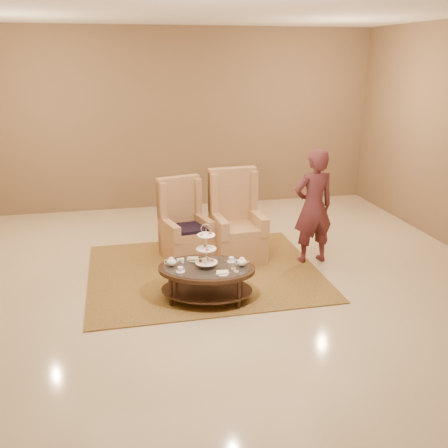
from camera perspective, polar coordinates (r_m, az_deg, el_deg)
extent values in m
plane|color=beige|center=(6.73, -0.86, -7.27)|extent=(8.00, 8.00, 0.00)
cube|color=white|center=(6.73, -0.86, -7.27)|extent=(8.00, 8.00, 0.02)
cube|color=olive|center=(10.08, -5.45, 11.74)|extent=(8.00, 0.04, 3.50)
cube|color=olive|center=(7.19, -2.29, -5.46)|extent=(3.25, 2.71, 0.02)
cylinder|color=black|center=(6.20, -6.10, -7.71)|extent=(0.06, 0.06, 0.40)
cylinder|color=black|center=(6.11, 1.72, -8.02)|extent=(0.06, 0.06, 0.40)
cylinder|color=black|center=(6.59, -5.41, -6.04)|extent=(0.06, 0.06, 0.40)
cylinder|color=black|center=(6.50, 1.91, -6.30)|extent=(0.06, 0.06, 0.40)
cylinder|color=white|center=(6.13, -2.04, -2.75)|extent=(0.01, 0.01, 0.50)
torus|color=white|center=(6.05, -2.07, -0.56)|extent=(0.12, 0.04, 0.13)
cylinder|color=white|center=(6.21, -2.02, -4.38)|extent=(0.35, 0.35, 0.01)
cylinder|color=white|center=(6.14, -2.04, -2.84)|extent=(0.31, 0.31, 0.01)
cylinder|color=white|center=(6.08, -2.06, -1.27)|extent=(0.27, 0.27, 0.01)
cylinder|color=#BB5F60|center=(6.19, -1.32, -4.23)|extent=(0.05, 0.05, 0.03)
cylinder|color=#DBC26D|center=(6.27, -1.94, -3.93)|extent=(0.05, 0.05, 0.03)
cylinder|color=brown|center=(6.21, -2.73, -4.18)|extent=(0.05, 0.05, 0.03)
cylinder|color=beige|center=(6.13, -2.10, -4.48)|extent=(0.05, 0.05, 0.03)
ellipsoid|color=#DBC26D|center=(6.14, -1.41, -2.62)|extent=(0.05, 0.05, 0.03)
ellipsoid|color=brown|center=(6.19, -2.16, -2.44)|extent=(0.05, 0.05, 0.03)
ellipsoid|color=beige|center=(6.12, -2.67, -2.72)|extent=(0.05, 0.05, 0.03)
ellipsoid|color=#BB5F60|center=(6.07, -1.92, -2.90)|extent=(0.05, 0.05, 0.03)
cube|color=brown|center=(6.10, -1.56, -1.05)|extent=(0.05, 0.04, 0.02)
cube|color=beige|center=(6.12, -2.32, -0.98)|extent=(0.05, 0.04, 0.02)
cube|color=#BB5F60|center=(6.04, -2.57, -1.24)|extent=(0.05, 0.04, 0.02)
cube|color=#DBC26D|center=(6.02, -1.79, -1.31)|extent=(0.05, 0.04, 0.02)
ellipsoid|color=white|center=(6.25, -6.05, -4.35)|extent=(0.15, 0.15, 0.10)
cylinder|color=white|center=(6.23, -6.06, -3.93)|extent=(0.07, 0.07, 0.01)
sphere|color=white|center=(6.23, -6.07, -3.82)|extent=(0.02, 0.02, 0.02)
cone|color=white|center=(6.24, -5.37, -4.33)|extent=(0.08, 0.04, 0.05)
torus|color=white|center=(6.26, -6.59, -4.33)|extent=(0.07, 0.03, 0.07)
ellipsoid|color=white|center=(6.22, 2.06, -4.37)|extent=(0.15, 0.15, 0.10)
cylinder|color=white|center=(6.20, 2.06, -3.94)|extent=(0.07, 0.07, 0.01)
sphere|color=white|center=(6.20, 2.06, -3.83)|extent=(0.02, 0.02, 0.02)
cone|color=white|center=(6.22, 2.75, -4.35)|extent=(0.08, 0.04, 0.05)
torus|color=white|center=(6.22, 1.51, -4.35)|extent=(0.07, 0.03, 0.07)
cylinder|color=white|center=(6.10, -5.00, -5.42)|extent=(0.14, 0.14, 0.01)
cylinder|color=white|center=(6.09, -5.01, -5.15)|extent=(0.08, 0.08, 0.05)
torus|color=white|center=(6.09, -4.66, -5.17)|extent=(0.04, 0.02, 0.04)
cylinder|color=white|center=(6.37, 0.85, -4.30)|extent=(0.14, 0.14, 0.01)
cylinder|color=white|center=(6.36, 0.85, -4.04)|extent=(0.08, 0.08, 0.05)
torus|color=white|center=(6.35, 1.19, -4.05)|extent=(0.04, 0.02, 0.04)
cylinder|color=white|center=(6.43, -3.59, -4.09)|extent=(0.20, 0.20, 0.01)
cube|color=beige|center=(6.43, -3.59, -3.98)|extent=(0.15, 0.11, 0.02)
cylinder|color=white|center=(6.03, -0.15, -5.67)|extent=(0.20, 0.20, 0.01)
cube|color=beige|center=(6.02, -0.15, -5.55)|extent=(0.15, 0.11, 0.02)
cylinder|color=white|center=(6.35, -4.78, -4.18)|extent=(0.05, 0.05, 0.06)
cylinder|color=white|center=(6.07, 1.41, -5.45)|extent=(0.07, 0.07, 0.01)
cylinder|color=#BB5F60|center=(6.07, 1.41, -5.37)|extent=(0.05, 0.05, 0.01)
cylinder|color=white|center=(6.15, 1.08, -5.10)|extent=(0.07, 0.07, 0.01)
cylinder|color=brown|center=(6.15, 1.08, -5.02)|extent=(0.05, 0.05, 0.01)
cylinder|color=white|center=(6.44, -5.19, -4.07)|extent=(0.07, 0.07, 0.01)
cylinder|color=beige|center=(6.44, -5.20, -3.99)|extent=(0.05, 0.05, 0.01)
cube|color=tan|center=(7.60, -4.30, -2.58)|extent=(0.81, 0.81, 0.40)
cube|color=tan|center=(7.47, -4.20, -0.94)|extent=(0.69, 0.69, 0.09)
cube|color=tan|center=(7.70, -5.17, 0.97)|extent=(0.67, 0.30, 1.23)
cube|color=tan|center=(7.49, -7.13, 2.66)|extent=(0.14, 0.23, 0.57)
cube|color=tan|center=(7.69, -3.16, 3.20)|extent=(0.14, 0.23, 0.57)
cube|color=tan|center=(7.35, -6.19, -0.70)|extent=(0.26, 0.60, 0.25)
cube|color=tan|center=(7.55, -2.30, -0.09)|extent=(0.26, 0.60, 0.25)
cube|color=black|center=(7.43, -4.13, -0.52)|extent=(0.57, 0.53, 0.06)
cube|color=tan|center=(7.58, 1.57, -2.42)|extent=(0.78, 0.78, 0.44)
cube|color=tan|center=(7.44, 1.71, -0.62)|extent=(0.66, 0.66, 0.10)
cube|color=tan|center=(7.70, 0.93, 1.53)|extent=(0.74, 0.20, 1.35)
cube|color=tan|center=(7.50, -1.25, 3.53)|extent=(0.12, 0.24, 0.62)
cube|color=tan|center=(7.67, 3.26, 3.86)|extent=(0.12, 0.24, 0.62)
cube|color=tan|center=(7.33, -0.53, -0.22)|extent=(0.17, 0.66, 0.27)
cube|color=tan|center=(7.51, 3.91, 0.19)|extent=(0.17, 0.66, 0.27)
imported|color=#512227|center=(7.39, 10.19, 1.93)|extent=(0.67, 0.48, 1.71)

